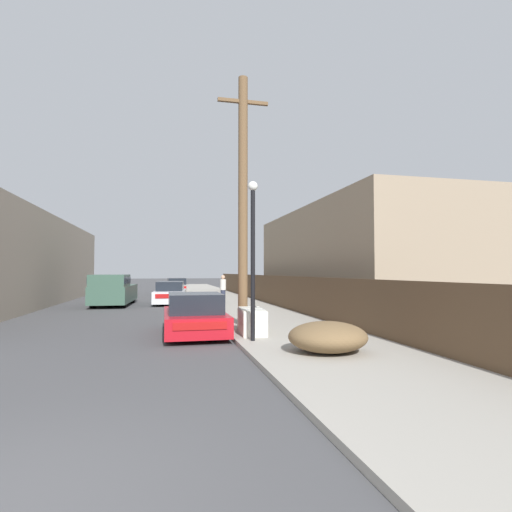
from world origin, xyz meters
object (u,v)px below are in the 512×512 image
car_parked_far (176,286)px  pickup_truck (113,290)px  utility_pole (243,197)px  car_parked_mid (171,293)px  brush_pile (328,337)px  pedestrian (223,289)px  parked_sports_car_red (194,316)px  discarded_fridge (252,321)px  street_lamp (253,247)px

car_parked_far → pickup_truck: bearing=-110.8°
car_parked_far → utility_pole: size_ratio=0.49×
car_parked_mid → brush_pile: (3.27, -16.16, -0.17)m
pickup_truck → pedestrian: 6.27m
parked_sports_car_red → car_parked_mid: bearing=92.2°
discarded_fridge → car_parked_mid: size_ratio=0.37×
parked_sports_car_red → car_parked_mid: 12.20m
car_parked_mid → pedestrian: pedestrian is taller
brush_pile → car_parked_far: bearing=95.5°
parked_sports_car_red → utility_pole: (1.74, 1.06, 3.98)m
car_parked_far → street_lamp: size_ratio=1.00×
utility_pole → car_parked_mid: bearing=101.5°
utility_pole → street_lamp: size_ratio=2.04×
car_parked_mid → pickup_truck: bearing=-163.7°
discarded_fridge → utility_pole: bearing=91.7°
parked_sports_car_red → street_lamp: (1.39, -2.11, 2.05)m
street_lamp → parked_sports_car_red: bearing=123.4°
discarded_fridge → pedestrian: (0.74, 11.05, 0.47)m
car_parked_mid → brush_pile: car_parked_mid is taller
utility_pole → brush_pile: utility_pole is taller
car_parked_far → pickup_truck: 12.20m
car_parked_mid → utility_pole: (2.27, -11.13, 3.93)m
car_parked_far → street_lamp: 25.30m
discarded_fridge → car_parked_far: 23.98m
parked_sports_car_red → pickup_truck: 12.12m
car_parked_mid → pedestrian: bearing=-29.7°
brush_pile → discarded_fridge: bearing=109.3°
discarded_fridge → street_lamp: bearing=-96.5°
pickup_truck → brush_pile: size_ratio=2.99×
car_parked_far → pedestrian: (2.23, -12.88, 0.30)m
car_parked_mid → street_lamp: bearing=-77.8°
car_parked_mid → pedestrian: size_ratio=2.88×
pickup_truck → street_lamp: 14.67m
car_parked_mid → pickup_truck: size_ratio=0.86×
discarded_fridge → car_parked_mid: car_parked_mid is taller
car_parked_far → brush_pile: 27.18m
car_parked_mid → utility_pole: size_ratio=0.54×
brush_pile → pedestrian: (-0.36, 14.18, 0.48)m
discarded_fridge → car_parked_mid: (-2.17, 13.03, 0.15)m
utility_pole → brush_pile: (0.99, -5.03, -4.10)m
brush_pile → car_parked_mid: bearing=101.4°
car_parked_mid → brush_pile: size_ratio=2.58×
car_parked_far → pickup_truck: size_ratio=0.79×
car_parked_far → pedestrian: 13.07m
car_parked_mid → street_lamp: street_lamp is taller
brush_pile → pedestrian: pedestrian is taller
car_parked_mid → car_parked_far: bearing=91.0°
car_parked_far → utility_pole: 22.43m
street_lamp → brush_pile: 3.15m
discarded_fridge → pickup_truck: (-5.39, 12.37, 0.41)m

